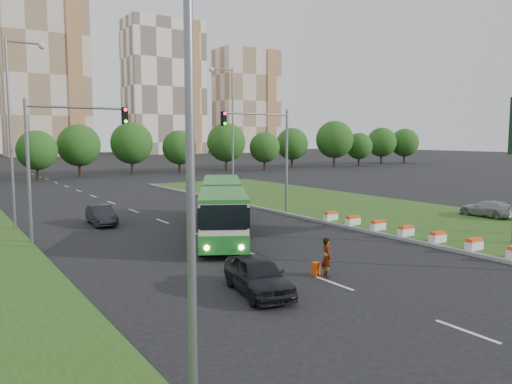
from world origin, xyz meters
TOP-DOWN VIEW (x-y plane):
  - ground at (0.00, 0.00)m, footprint 360.00×360.00m
  - grass_median at (13.00, 8.00)m, footprint 14.00×60.00m
  - median_kerb at (6.05, 8.00)m, footprint 0.30×60.00m
  - lane_markings at (-3.00, 20.00)m, footprint 0.20×100.00m
  - flower_planters at (6.70, -1.40)m, footprint 1.10×13.70m
  - traffic_mast_median at (4.78, 10.00)m, footprint 5.76×0.32m
  - traffic_mast_left at (-10.38, 9.00)m, footprint 5.76×0.32m
  - street_lamps at (-3.00, 10.00)m, footprint 36.00×60.00m
  - tree_line at (10.00, 55.00)m, footprint 120.00×8.00m
  - apartment_tower_ceast at (15.00, 150.00)m, footprint 25.00×15.00m
  - apartment_tower_east at (55.00, 150.00)m, footprint 27.00×15.00m
  - midrise_east at (90.00, 150.00)m, footprint 24.00×14.00m
  - articulated_bus at (-1.67, 6.40)m, footprint 2.46×15.81m
  - car_left_near at (-6.31, -5.41)m, footprint 2.49×4.45m
  - car_left_far at (-7.02, 12.89)m, footprint 1.60×4.03m
  - car_median at (17.32, 0.14)m, footprint 1.72×4.13m
  - pedestrian at (-2.63, -5.09)m, footprint 0.60×0.72m
  - shopping_trolley at (-2.84, -4.63)m, footprint 0.32×0.34m

SIDE VIEW (x-z plane):
  - ground at x=0.00m, z-range 0.00..0.00m
  - lane_markings at x=-3.00m, z-range -0.01..0.01m
  - grass_median at x=13.00m, z-range 0.00..0.15m
  - median_kerb at x=6.05m, z-range 0.00..0.18m
  - shopping_trolley at x=-2.84m, z-range 0.00..0.55m
  - flower_planters at x=6.70m, z-range 0.15..0.75m
  - car_left_far at x=-7.02m, z-range 0.00..1.30m
  - car_left_near at x=-6.31m, z-range 0.00..1.43m
  - car_median at x=17.32m, z-range 0.15..1.34m
  - pedestrian at x=-2.63m, z-range 0.00..1.69m
  - articulated_bus at x=-1.67m, z-range 0.29..2.89m
  - tree_line at x=10.00m, z-range 0.00..9.00m
  - traffic_mast_median at x=4.78m, z-range 1.35..9.35m
  - traffic_mast_left at x=-10.38m, z-range 1.35..9.35m
  - street_lamps at x=-3.00m, z-range 0.00..12.00m
  - midrise_east at x=90.00m, z-range 0.00..40.00m
  - apartment_tower_east at x=55.00m, z-range 0.00..47.00m
  - apartment_tower_ceast at x=15.00m, z-range 0.00..50.00m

